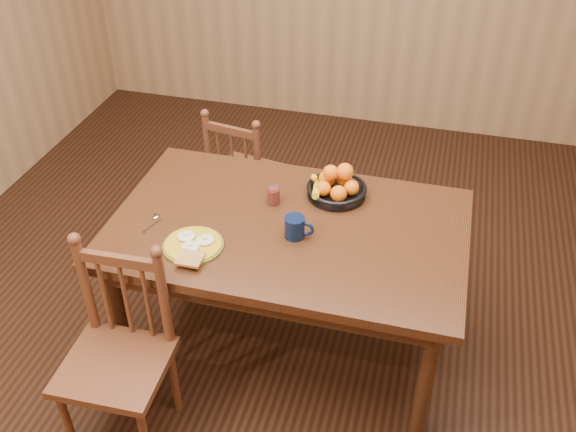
% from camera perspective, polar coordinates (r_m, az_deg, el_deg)
% --- Properties ---
extents(room, '(4.52, 5.02, 2.72)m').
position_cam_1_polar(room, '(2.58, 0.00, 9.88)').
color(room, black).
rests_on(room, ground).
extents(dining_table, '(1.60, 1.00, 0.75)m').
position_cam_1_polar(dining_table, '(2.95, 0.00, -2.11)').
color(dining_table, black).
rests_on(dining_table, ground).
extents(chair_far, '(0.44, 0.43, 0.86)m').
position_cam_1_polar(chair_far, '(3.86, -3.90, 3.65)').
color(chair_far, '#502A18').
rests_on(chair_far, ground).
extents(chair_near, '(0.44, 0.42, 0.93)m').
position_cam_1_polar(chair_near, '(2.81, -14.86, -11.92)').
color(chair_near, '#502A18').
rests_on(chair_near, ground).
extents(breakfast_plate, '(0.26, 0.29, 0.04)m').
position_cam_1_polar(breakfast_plate, '(2.79, -8.43, -2.59)').
color(breakfast_plate, '#59601E').
rests_on(breakfast_plate, dining_table).
extents(fork, '(0.03, 0.18, 0.00)m').
position_cam_1_polar(fork, '(2.77, -8.24, -3.17)').
color(fork, silver).
rests_on(fork, dining_table).
extents(spoon, '(0.05, 0.16, 0.01)m').
position_cam_1_polar(spoon, '(2.98, -11.79, -0.29)').
color(spoon, silver).
rests_on(spoon, dining_table).
extents(coffee_mug, '(0.13, 0.09, 0.10)m').
position_cam_1_polar(coffee_mug, '(2.80, 0.69, -1.00)').
color(coffee_mug, black).
rests_on(coffee_mug, dining_table).
extents(juice_glass, '(0.06, 0.06, 0.09)m').
position_cam_1_polar(juice_glass, '(3.01, -1.28, 1.84)').
color(juice_glass, silver).
rests_on(juice_glass, dining_table).
extents(fruit_bowl, '(0.29, 0.29, 0.17)m').
position_cam_1_polar(fruit_bowl, '(3.07, 4.31, 2.66)').
color(fruit_bowl, black).
rests_on(fruit_bowl, dining_table).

